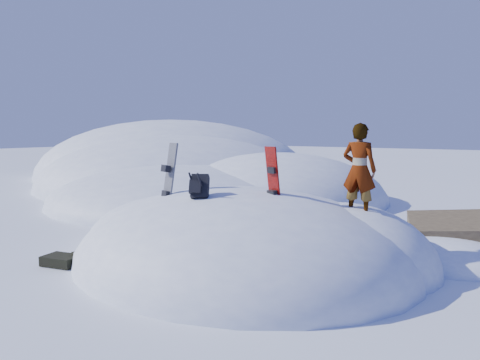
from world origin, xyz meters
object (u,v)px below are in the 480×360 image
Objects in this scene: snowboard_red at (273,184)px; backpack at (199,187)px; snowboard_dark at (168,184)px; person at (359,170)px.

backpack is (-1.01, -0.91, -0.03)m from snowboard_red.
snowboard_dark is 1.00× the size of person.
snowboard_red is at bearing 11.03° from backpack.
person is at bearing 3.82° from backpack.
snowboard_red reaches higher than backpack.
snowboard_red is 2.76× the size of backpack.
person is at bearing 41.50° from snowboard_dark.
backpack is at bearing 33.29° from person.
snowboard_red is 1.36m from backpack.
backpack is 2.90m from person.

